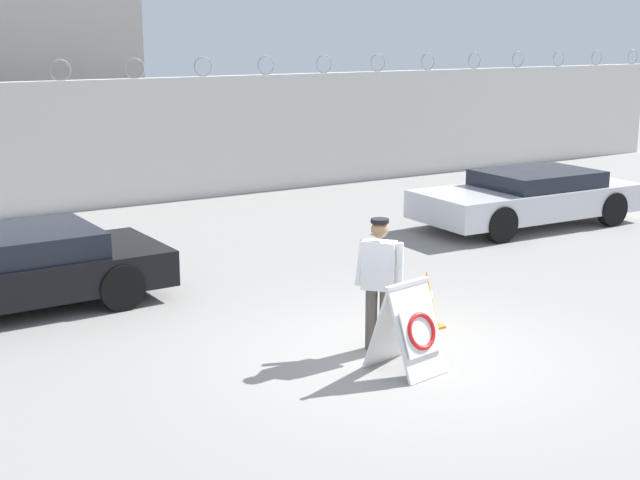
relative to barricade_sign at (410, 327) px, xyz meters
The scene contains 7 objects.
ground_plane 0.78m from the barricade_sign, 62.14° to the left, with size 90.00×90.00×0.00m, color gray.
perimeter_wall 11.69m from the barricade_sign, 88.69° to the left, with size 36.00×0.30×3.32m.
barricade_sign is the anchor object (origin of this frame).
security_guard 0.89m from the barricade_sign, 81.71° to the left, with size 0.46×0.64×1.68m.
traffic_cone_mid 1.66m from the barricade_sign, 44.78° to the left, with size 0.40×0.40×0.79m.
parked_car_front_coupe 6.05m from the barricade_sign, 125.07° to the left, with size 4.71×2.10×1.13m.
parked_car_far_side 8.72m from the barricade_sign, 36.30° to the left, with size 4.86×2.15×1.12m.
Camera 1 is at (-6.37, -8.34, 3.92)m, focal length 50.00 mm.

